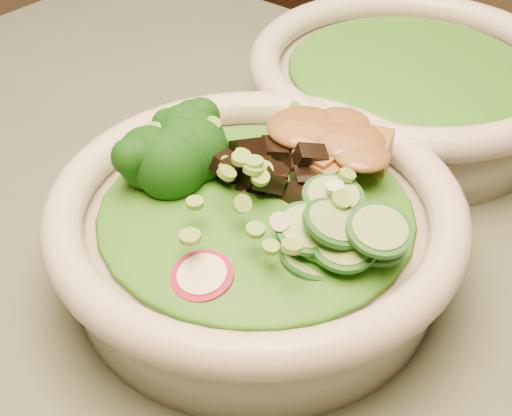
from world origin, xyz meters
The scene contains 11 objects.
salad_bowl centered at (-0.09, 0.02, 0.79)m, with size 0.27×0.27×0.07m.
side_bowl centered at (-0.11, 0.26, 0.79)m, with size 0.28×0.28×0.08m.
lettuce_bed centered at (-0.09, 0.02, 0.81)m, with size 0.21×0.21×0.02m, color #276014.
side_lettuce centered at (-0.11, 0.26, 0.81)m, with size 0.19×0.19×0.02m, color #276014.
broccoli_florets centered at (-0.16, 0.02, 0.83)m, with size 0.08×0.07×0.04m, color black, non-canonical shape.
radish_slices centered at (-0.09, -0.04, 0.81)m, with size 0.11×0.04×0.02m, color maroon, non-canonical shape.
cucumber_slices centered at (-0.03, 0.02, 0.82)m, with size 0.07×0.07×0.04m, color #92C46D, non-canonical shape.
mushroom_heap centered at (-0.09, 0.03, 0.82)m, with size 0.07×0.07×0.04m, color black, non-canonical shape.
tofu_cubes centered at (-0.09, 0.09, 0.82)m, with size 0.09×0.06×0.04m, color brown, non-canonical shape.
peanut_sauce centered at (-0.09, 0.09, 0.84)m, with size 0.07×0.06×0.02m, color brown.
scallion_garnish centered at (-0.09, 0.02, 0.83)m, with size 0.19×0.19×0.02m, color #6AA038, non-canonical shape.
Camera 1 is at (0.13, -0.25, 1.10)m, focal length 50.00 mm.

